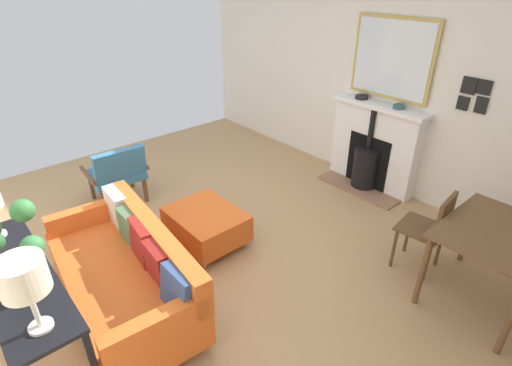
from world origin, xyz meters
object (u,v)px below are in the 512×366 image
(fireplace, at_px, (372,151))
(mantel_bowl_far, at_px, (399,106))
(mantel_bowl_near, at_px, (362,97))
(console_table, at_px, (20,284))
(ottoman, at_px, (206,224))
(table_lamp_far_end, at_px, (23,278))
(book_stack, at_px, (13,264))
(dining_table, at_px, (496,242))
(potted_plant, at_px, (11,246))
(dining_chair_near_fireplace, at_px, (431,226))
(armchair_accent, at_px, (117,172))
(sofa, at_px, (128,272))

(fireplace, height_order, mantel_bowl_far, mantel_bowl_far)
(mantel_bowl_near, distance_m, console_table, 4.20)
(ottoman, distance_m, table_lamp_far_end, 2.15)
(console_table, bearing_deg, fireplace, 178.73)
(mantel_bowl_near, height_order, book_stack, mantel_bowl_near)
(dining_table, bearing_deg, potted_plant, -30.44)
(console_table, distance_m, dining_chair_near_fireplace, 3.41)
(book_stack, distance_m, dining_table, 3.70)
(fireplace, height_order, armchair_accent, fireplace)
(potted_plant, relative_size, dining_chair_near_fireplace, 0.70)
(fireplace, relative_size, book_stack, 4.36)
(ottoman, relative_size, dining_chair_near_fireplace, 0.95)
(ottoman, distance_m, console_table, 1.82)
(sofa, relative_size, dining_table, 1.86)
(console_table, bearing_deg, armchair_accent, -130.27)
(mantel_bowl_far, xyz_separation_m, dining_table, (1.09, 1.65, -0.51))
(book_stack, bearing_deg, dining_chair_near_fireplace, 153.42)
(mantel_bowl_far, distance_m, potted_plant, 4.15)
(fireplace, height_order, ottoman, fireplace)
(console_table, bearing_deg, mantel_bowl_far, 175.38)
(mantel_bowl_far, height_order, book_stack, mantel_bowl_far)
(mantel_bowl_far, xyz_separation_m, ottoman, (2.42, -0.62, -0.93))
(table_lamp_far_end, bearing_deg, ottoman, -153.13)
(book_stack, height_order, dining_table, book_stack)
(mantel_bowl_near, xyz_separation_m, potted_plant, (4.14, 0.39, -0.05))
(console_table, bearing_deg, sofa, 179.75)
(ottoman, height_order, console_table, console_table)
(potted_plant, relative_size, book_stack, 2.02)
(potted_plant, bearing_deg, mantel_bowl_far, 178.08)
(console_table, relative_size, book_stack, 5.44)
(table_lamp_far_end, xyz_separation_m, dining_table, (-3.07, 1.39, -0.48))
(mantel_bowl_near, height_order, ottoman, mantel_bowl_near)
(mantel_bowl_near, xyz_separation_m, mantel_bowl_far, (0.00, 0.53, 0.00))
(sofa, relative_size, ottoman, 2.29)
(sofa, xyz_separation_m, book_stack, (0.74, -0.09, 0.44))
(sofa, distance_m, console_table, 0.81)
(console_table, bearing_deg, dining_table, 147.03)
(fireplace, height_order, potted_plant, potted_plant)
(table_lamp_far_end, bearing_deg, book_stack, -90.39)
(mantel_bowl_near, bearing_deg, table_lamp_far_end, 10.76)
(dining_table, xyz_separation_m, dining_chair_near_fireplace, (-0.01, -0.53, -0.14))
(potted_plant, xyz_separation_m, dining_table, (-3.05, 1.79, -0.46))
(ottoman, bearing_deg, console_table, 9.40)
(mantel_bowl_near, height_order, mantel_bowl_far, mantel_bowl_far)
(ottoman, xyz_separation_m, armchair_accent, (0.35, -1.36, 0.21))
(sofa, height_order, armchair_accent, armchair_accent)
(fireplace, xyz_separation_m, potted_plant, (4.12, 0.11, 0.59))
(ottoman, relative_size, console_table, 0.51)
(fireplace, relative_size, dining_table, 1.29)
(armchair_accent, xyz_separation_m, potted_plant, (1.38, 1.84, 0.66))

